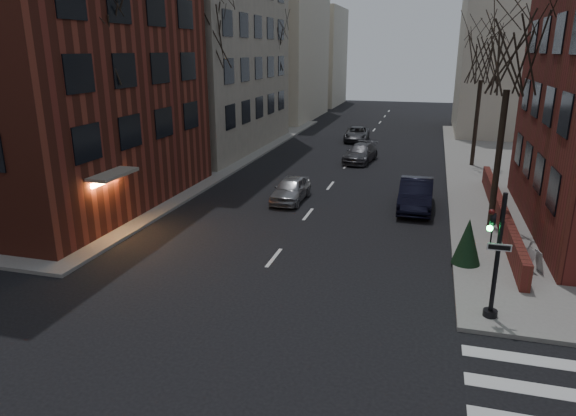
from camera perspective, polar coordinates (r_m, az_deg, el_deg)
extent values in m
cube|color=gray|center=(51.05, -27.81, 6.16)|extent=(44.00, 44.00, 0.15)
cube|color=maroon|center=(31.34, -28.48, 16.84)|extent=(15.00, 15.00, 18.00)
cube|color=maroon|center=(26.82, 22.50, -0.33)|extent=(0.35, 16.00, 1.00)
cube|color=#BDB39F|center=(64.92, -3.24, 17.97)|extent=(14.00, 16.00, 18.00)
cube|color=#BDB39F|center=(57.26, 25.86, 15.46)|extent=(14.00, 14.00, 16.00)
cube|color=#BDB39F|center=(80.73, 2.22, 16.41)|extent=(10.00, 12.00, 14.00)
cylinder|color=black|center=(16.78, 22.24, -5.03)|extent=(0.14, 0.14, 4.00)
cylinder|color=black|center=(17.54, 21.53, -10.80)|extent=(0.44, 0.44, 0.20)
imported|color=black|center=(16.46, 21.71, -2.23)|extent=(0.16, 0.20, 1.00)
sphere|color=#19FF4C|center=(16.39, 21.51, -2.10)|extent=(0.18, 0.18, 0.18)
cube|color=white|center=(16.54, 22.42, -4.06)|extent=(0.70, 0.03, 0.22)
cylinder|color=#2D231C|center=(25.58, -19.55, 5.74)|extent=(0.28, 0.28, 6.65)
cylinder|color=#2D231C|center=(35.90, -8.61, 9.86)|extent=(0.28, 0.28, 7.00)
cylinder|color=#2D231C|center=(48.97, -1.84, 11.55)|extent=(0.28, 0.28, 6.30)
cylinder|color=#2D231C|center=(25.17, 22.29, 4.86)|extent=(0.28, 0.28, 6.30)
cylinder|color=#2D231C|center=(38.95, 20.16, 8.80)|extent=(0.28, 0.28, 5.95)
cylinder|color=black|center=(32.13, -10.49, 8.02)|extent=(0.12, 0.12, 6.00)
sphere|color=#FFA54C|center=(31.80, -10.80, 13.54)|extent=(0.36, 0.36, 0.36)
cylinder|color=black|center=(50.72, -0.49, 11.59)|extent=(0.12, 0.12, 6.00)
sphere|color=#FFA54C|center=(50.51, -0.50, 15.09)|extent=(0.36, 0.36, 0.36)
imported|color=black|center=(27.91, 14.01, 1.46)|extent=(1.70, 4.85, 1.60)
imported|color=#95959A|center=(28.60, 0.32, 2.11)|extent=(1.67, 4.00, 1.35)
imported|color=#424247|center=(39.14, 8.05, 6.06)|extent=(2.43, 4.79, 1.33)
imported|color=#3E3E43|center=(48.27, 7.65, 8.15)|extent=(2.44, 4.75, 1.28)
cube|color=silver|center=(21.38, 25.69, -5.29)|extent=(0.51, 0.61, 0.84)
cone|color=#16331A|center=(20.97, 19.33, -3.51)|extent=(1.35, 1.35, 1.83)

